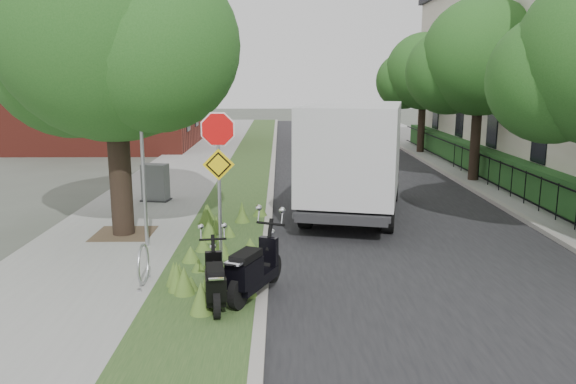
# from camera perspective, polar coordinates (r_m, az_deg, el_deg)

# --- Properties ---
(ground) EXTENTS (120.00, 120.00, 0.00)m
(ground) POSITION_cam_1_polar(r_m,az_deg,el_deg) (11.16, 0.15, -8.72)
(ground) COLOR #4C5147
(ground) RESTS_ON ground
(sidewalk_near) EXTENTS (3.50, 60.00, 0.12)m
(sidewalk_near) POSITION_cam_1_polar(r_m,az_deg,el_deg) (21.21, -11.87, 1.00)
(sidewalk_near) COLOR gray
(sidewalk_near) RESTS_ON ground
(verge) EXTENTS (2.00, 60.00, 0.12)m
(verge) POSITION_cam_1_polar(r_m,az_deg,el_deg) (20.85, -4.43, 1.04)
(verge) COLOR #28471E
(verge) RESTS_ON ground
(kerb_near) EXTENTS (0.20, 60.00, 0.13)m
(kerb_near) POSITION_cam_1_polar(r_m,az_deg,el_deg) (20.81, -1.68, 1.06)
(kerb_near) COLOR #9E9991
(kerb_near) RESTS_ON ground
(road) EXTENTS (7.00, 60.00, 0.01)m
(road) POSITION_cam_1_polar(r_m,az_deg,el_deg) (21.06, 7.88, 0.92)
(road) COLOR black
(road) RESTS_ON ground
(kerb_far) EXTENTS (0.20, 60.00, 0.13)m
(kerb_far) POSITION_cam_1_polar(r_m,az_deg,el_deg) (21.86, 17.00, 1.06)
(kerb_far) COLOR #9E9991
(kerb_far) RESTS_ON ground
(footpath_far) EXTENTS (3.20, 60.00, 0.12)m
(footpath_far) POSITION_cam_1_polar(r_m,az_deg,el_deg) (22.43, 21.13, 1.03)
(footpath_far) COLOR gray
(footpath_far) RESTS_ON ground
(street_tree_main) EXTENTS (6.21, 5.54, 7.66)m
(street_tree_main) POSITION_cam_1_polar(r_m,az_deg,el_deg) (13.91, -17.72, 14.90)
(street_tree_main) COLOR black
(street_tree_main) RESTS_ON ground
(bare_post) EXTENTS (0.08, 0.08, 4.00)m
(bare_post) POSITION_cam_1_polar(r_m,az_deg,el_deg) (12.75, -14.55, 3.32)
(bare_post) COLOR #A5A8AD
(bare_post) RESTS_ON ground
(bike_hoop) EXTENTS (0.06, 0.78, 0.77)m
(bike_hoop) POSITION_cam_1_polar(r_m,az_deg,el_deg) (10.73, -14.49, -7.14)
(bike_hoop) COLOR #A5A8AD
(bike_hoop) RESTS_ON ground
(sign_assembly) EXTENTS (0.94, 0.08, 3.22)m
(sign_assembly) POSITION_cam_1_polar(r_m,az_deg,el_deg) (11.22, -7.08, 3.58)
(sign_assembly) COLOR #A5A8AD
(sign_assembly) RESTS_ON ground
(fence_far) EXTENTS (0.04, 24.00, 1.00)m
(fence_far) POSITION_cam_1_polar(r_m,az_deg,el_deg) (21.98, 18.83, 2.61)
(fence_far) COLOR black
(fence_far) RESTS_ON ground
(hedge_far) EXTENTS (1.00, 24.00, 1.10)m
(hedge_far) POSITION_cam_1_polar(r_m,az_deg,el_deg) (22.23, 20.53, 2.58)
(hedge_far) COLOR #1B4C20
(hedge_far) RESTS_ON footpath_far
(brick_building) EXTENTS (9.40, 10.40, 8.30)m
(brick_building) POSITION_cam_1_polar(r_m,az_deg,el_deg) (33.77, -17.20, 11.68)
(brick_building) COLOR maroon
(brick_building) RESTS_ON ground
(far_tree_b) EXTENTS (4.83, 4.31, 6.56)m
(far_tree_b) POSITION_cam_1_polar(r_m,az_deg,el_deg) (21.71, 18.77, 12.32)
(far_tree_b) COLOR black
(far_tree_b) RESTS_ON ground
(far_tree_c) EXTENTS (4.37, 3.89, 5.93)m
(far_tree_c) POSITION_cam_1_polar(r_m,az_deg,el_deg) (29.38, 13.49, 11.46)
(far_tree_c) COLOR black
(far_tree_c) RESTS_ON ground
(scooter_near) EXTENTS (0.49, 1.60, 0.77)m
(scooter_near) POSITION_cam_1_polar(r_m,az_deg,el_deg) (9.43, -7.39, -9.53)
(scooter_near) COLOR black
(scooter_near) RESTS_ON ground
(scooter_far) EXTENTS (0.93, 1.75, 0.89)m
(scooter_far) POSITION_cam_1_polar(r_m,az_deg,el_deg) (9.72, -3.80, -8.41)
(scooter_far) COLOR black
(scooter_far) RESTS_ON ground
(box_truck) EXTENTS (3.60, 6.33, 2.70)m
(box_truck) POSITION_cam_1_polar(r_m,az_deg,el_deg) (15.82, 6.72, 3.85)
(box_truck) COLOR #262628
(box_truck) RESTS_ON ground
(utility_cabinet) EXTENTS (0.93, 0.70, 1.13)m
(utility_cabinet) POSITION_cam_1_polar(r_m,az_deg,el_deg) (17.76, -13.31, 0.88)
(utility_cabinet) COLOR #262628
(utility_cabinet) RESTS_ON ground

